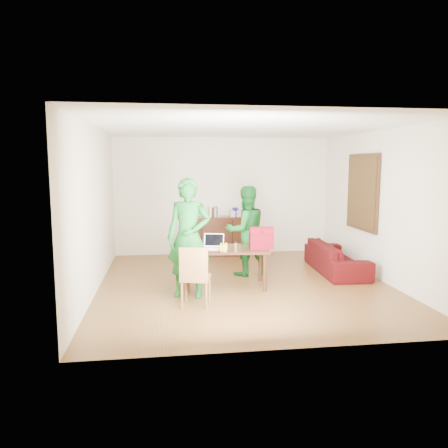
{
  "coord_description": "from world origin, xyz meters",
  "views": [
    {
      "loc": [
        -1.36,
        -7.34,
        2.09
      ],
      "look_at": [
        -0.34,
        0.12,
        1.06
      ],
      "focal_mm": 35.0,
      "sensor_mm": 36.0,
      "label": 1
    }
  ],
  "objects": [
    {
      "name": "bananas",
      "position": [
        -0.42,
        -0.46,
        0.7
      ],
      "size": [
        0.17,
        0.12,
        0.06
      ],
      "primitive_type": null,
      "rotation": [
        0.0,
        0.0,
        -0.1
      ],
      "color": "gold",
      "rests_on": "table"
    },
    {
      "name": "chair",
      "position": [
        -0.93,
        -1.08,
        0.27
      ],
      "size": [
        0.5,
        0.48,
        0.91
      ],
      "rotation": [
        0.0,
        0.0,
        -0.24
      ],
      "color": "brown",
      "rests_on": "ground"
    },
    {
      "name": "person_far",
      "position": [
        0.15,
        0.67,
        0.84
      ],
      "size": [
        0.95,
        0.81,
        1.69
      ],
      "primitive_type": "imported",
      "rotation": [
        0.0,
        0.0,
        3.38
      ],
      "color": "#13551A",
      "rests_on": "ground"
    },
    {
      "name": "sofa",
      "position": [
        1.95,
        0.64,
        0.28
      ],
      "size": [
        0.85,
        1.96,
        0.56
      ],
      "primitive_type": "imported",
      "rotation": [
        0.0,
        0.0,
        1.52
      ],
      "color": "#3B0710",
      "rests_on": "ground"
    },
    {
      "name": "laptop",
      "position": [
        -0.56,
        -0.13,
        0.72
      ],
      "size": [
        0.39,
        0.31,
        0.24
      ],
      "rotation": [
        0.0,
        0.0,
        -0.22
      ],
      "color": "white",
      "rests_on": "table"
    },
    {
      "name": "person_near",
      "position": [
        -0.99,
        -0.56,
        0.94
      ],
      "size": [
        0.78,
        0.61,
        1.89
      ],
      "primitive_type": "imported",
      "rotation": [
        0.0,
        0.0,
        -0.25
      ],
      "color": "#145B1E",
      "rests_on": "ground"
    },
    {
      "name": "table",
      "position": [
        -0.34,
        -0.08,
        0.59
      ],
      "size": [
        1.51,
        0.95,
        0.67
      ],
      "rotation": [
        0.0,
        0.0,
        -0.1
      ],
      "color": "black",
      "rests_on": "ground"
    },
    {
      "name": "room",
      "position": [
        0.01,
        0.13,
        1.31
      ],
      "size": [
        5.2,
        5.7,
        2.9
      ],
      "color": "#432410",
      "rests_on": "ground"
    },
    {
      "name": "red_bag",
      "position": [
        0.26,
        -0.21,
        0.82
      ],
      "size": [
        0.42,
        0.27,
        0.29
      ],
      "primitive_type": "cube",
      "rotation": [
        0.0,
        0.0,
        -0.09
      ],
      "color": "maroon",
      "rests_on": "table"
    },
    {
      "name": "bottle",
      "position": [
        -0.23,
        -0.45,
        0.75
      ],
      "size": [
        0.06,
        0.06,
        0.17
      ],
      "primitive_type": "cylinder",
      "rotation": [
        0.0,
        0.0,
        -0.01
      ],
      "color": "#533813",
      "rests_on": "table"
    }
  ]
}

